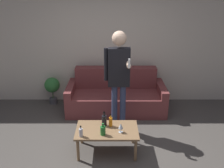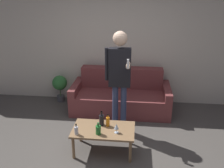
{
  "view_description": "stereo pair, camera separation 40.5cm",
  "coord_description": "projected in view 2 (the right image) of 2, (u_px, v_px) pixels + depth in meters",
  "views": [
    {
      "loc": [
        0.06,
        -2.97,
        2.42
      ],
      "look_at": [
        0.06,
        0.81,
        0.95
      ],
      "focal_mm": 40.0,
      "sensor_mm": 36.0,
      "label": 1
    },
    {
      "loc": [
        0.47,
        -2.95,
        2.42
      ],
      "look_at": [
        0.06,
        0.81,
        0.95
      ],
      "focal_mm": 40.0,
      "sensor_mm": 36.0,
      "label": 2
    }
  ],
  "objects": [
    {
      "name": "bottle_dark",
      "position": [
        102.0,
        120.0,
        3.88
      ],
      "size": [
        0.08,
        0.08,
        0.24
      ],
      "color": "black",
      "rests_on": "coffee_table"
    },
    {
      "name": "ground_plane",
      "position": [
        102.0,
        164.0,
        3.66
      ],
      "size": [
        16.0,
        16.0,
        0.0
      ],
      "primitive_type": "plane",
      "color": "#514C47"
    },
    {
      "name": "bottle_orange",
      "position": [
        108.0,
        121.0,
        3.86
      ],
      "size": [
        0.06,
        0.06,
        0.2
      ],
      "color": "orange",
      "rests_on": "coffee_table"
    },
    {
      "name": "bottle_green",
      "position": [
        76.0,
        130.0,
        3.64
      ],
      "size": [
        0.06,
        0.06,
        0.17
      ],
      "color": "silver",
      "rests_on": "coffee_table"
    },
    {
      "name": "wall_back",
      "position": [
        116.0,
        41.0,
        5.28
      ],
      "size": [
        8.0,
        0.06,
        2.7
      ],
      "color": "beige",
      "rests_on": "ground_plane"
    },
    {
      "name": "person_standing_front",
      "position": [
        119.0,
        73.0,
        4.13
      ],
      "size": [
        0.43,
        0.44,
        1.78
      ],
      "color": "navy",
      "rests_on": "ground_plane"
    },
    {
      "name": "wine_glass_near",
      "position": [
        116.0,
        127.0,
        3.68
      ],
      "size": [
        0.07,
        0.07,
        0.15
      ],
      "color": "silver",
      "rests_on": "coffee_table"
    },
    {
      "name": "coffee_table",
      "position": [
        103.0,
        131.0,
        3.83
      ],
      "size": [
        0.95,
        0.56,
        0.4
      ],
      "color": "#8E6B47",
      "rests_on": "ground_plane"
    },
    {
      "name": "potted_plant",
      "position": [
        60.0,
        84.0,
        5.54
      ],
      "size": [
        0.33,
        0.33,
        0.6
      ],
      "color": "#4C4C51",
      "rests_on": "ground_plane"
    },
    {
      "name": "bottle_yellow",
      "position": [
        98.0,
        130.0,
        3.65
      ],
      "size": [
        0.08,
        0.08,
        0.19
      ],
      "color": "#23752D",
      "rests_on": "coffee_table"
    },
    {
      "name": "couch",
      "position": [
        121.0,
        96.0,
        5.2
      ],
      "size": [
        1.99,
        0.88,
        0.84
      ],
      "color": "brown",
      "rests_on": "ground_plane"
    }
  ]
}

